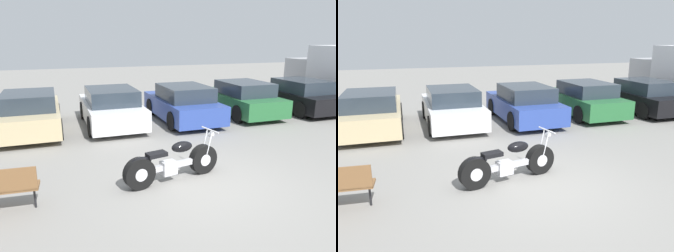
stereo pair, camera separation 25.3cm
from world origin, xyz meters
TOP-DOWN VIEW (x-y plane):
  - ground_plane at (0.00, 0.00)m, footprint 60.00×60.00m
  - motorcycle at (-0.62, 0.51)m, footprint 2.35×0.84m
  - parked_car_champagne at (-3.74, 5.79)m, footprint 1.94×4.17m
  - parked_car_white at (-1.03, 5.78)m, footprint 1.94×4.17m
  - parked_car_blue at (1.69, 5.57)m, footprint 1.94×4.17m
  - parked_car_green at (4.40, 5.77)m, footprint 1.94×4.17m
  - parked_car_black at (7.11, 5.56)m, footprint 1.94×4.17m

SIDE VIEW (x-z plane):
  - ground_plane at x=0.00m, z-range 0.00..0.00m
  - motorcycle at x=-0.62m, z-range -0.11..0.94m
  - parked_car_champagne at x=-3.74m, z-range -0.03..1.35m
  - parked_car_white at x=-1.03m, z-range -0.03..1.35m
  - parked_car_blue at x=1.69m, z-range -0.03..1.35m
  - parked_car_green at x=4.40m, z-range -0.03..1.35m
  - parked_car_black at x=7.11m, z-range -0.03..1.35m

